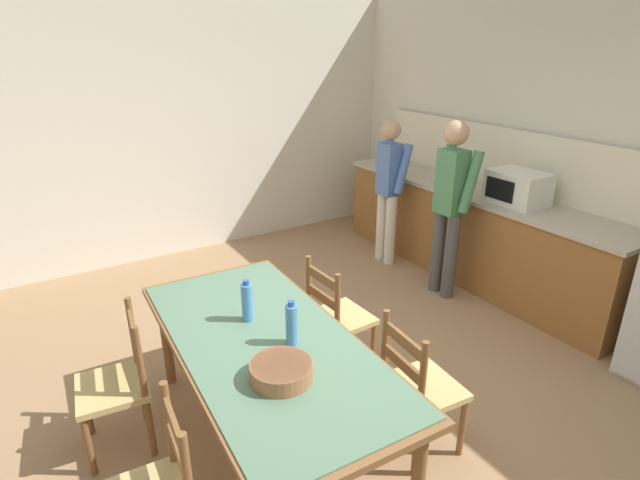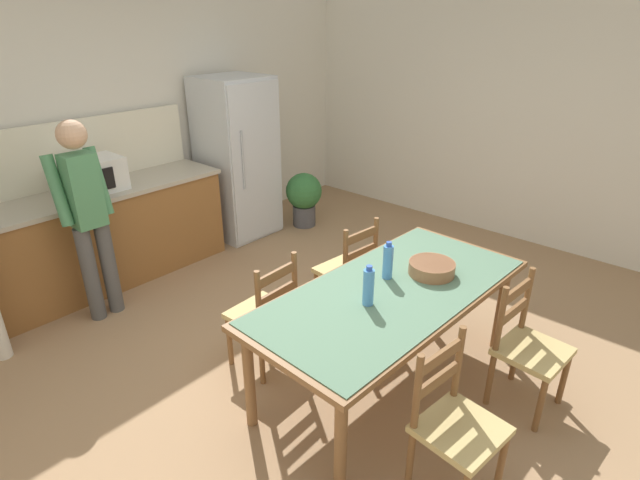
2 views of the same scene
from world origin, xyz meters
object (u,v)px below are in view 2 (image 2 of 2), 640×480
chair_side_far_right (348,270)px  chair_side_far_left (265,314)px  chair_side_near_right (528,347)px  person_at_counter (87,212)px  bottle_near_centre (368,287)px  chair_side_near_left (455,424)px  serving_bowl (432,267)px  refrigerator (237,159)px  microwave (93,175)px  potted_plant (304,196)px  dining_table (391,299)px  bottle_off_centre (388,261)px

chair_side_far_right → chair_side_far_left: (-0.92, 0.04, 0.00)m
chair_side_near_right → person_at_counter: bearing=117.3°
bottle_near_centre → chair_side_far_right: 1.15m
chair_side_near_right → chair_side_near_left: bearing=-177.8°
bottle_near_centre → person_at_counter: (-0.64, 2.36, 0.07)m
serving_bowl → refrigerator: bearing=76.1°
serving_bowl → bottle_near_centre: bearing=171.1°
microwave → chair_side_far_right: size_ratio=0.55×
potted_plant → dining_table: bearing=-125.4°
microwave → bottle_near_centre: (0.31, -2.87, -0.20)m
bottle_near_centre → chair_side_far_left: size_ratio=0.30×
microwave → bottle_off_centre: bearing=-76.3°
bottle_off_centre → person_at_counter: 2.46m
microwave → chair_side_near_left: 3.70m
chair_side_near_left → potted_plant: 3.89m
chair_side_far_left → chair_side_near_right: (0.86, -1.58, 0.00)m
refrigerator → person_at_counter: bearing=-165.9°
microwave → serving_bowl: bearing=-72.7°
chair_side_near_left → potted_plant: chair_side_near_left is taller
bottle_off_centre → serving_bowl: bearing=-38.9°
chair_side_far_right → chair_side_near_right: (-0.06, -1.54, 0.00)m
dining_table → chair_side_far_right: bearing=56.8°
microwave → bottle_off_centre: (0.68, -2.77, -0.20)m
refrigerator → chair_side_near_right: size_ratio=1.99×
chair_side_far_right → chair_side_near_left: bearing=62.0°
microwave → dining_table: size_ratio=0.24×
chair_side_far_left → potted_plant: size_ratio=1.36×
dining_table → bottle_near_centre: bottle_near_centre is taller
bottle_near_centre → bottle_off_centre: (0.37, 0.11, 0.00)m
dining_table → chair_side_near_left: 0.93m
serving_bowl → chair_side_near_left: bearing=-141.8°
microwave → bottle_near_centre: 2.90m
dining_table → chair_side_near_right: chair_side_near_right is taller
refrigerator → serving_bowl: (-0.73, -2.95, -0.09)m
serving_bowl → chair_side_far_left: (-0.79, 0.88, -0.37)m
microwave → serving_bowl: size_ratio=1.56×
bottle_near_centre → chair_side_near_right: 1.15m
dining_table → bottle_near_centre: bearing=177.7°
dining_table → microwave: bearing=101.2°
chair_side_far_right → chair_side_near_right: 1.54m
bottle_off_centre → microwave: bearing=103.7°
refrigerator → potted_plant: refrigerator is taller
refrigerator → chair_side_near_left: (-1.58, -3.62, -0.46)m
chair_side_near_right → person_at_counter: 3.46m
microwave → chair_side_near_right: (1.00, -3.67, -0.65)m
refrigerator → chair_side_near_left: size_ratio=1.99×
chair_side_near_left → bottle_off_centre: bearing=62.2°
refrigerator → dining_table: (-1.09, -2.87, -0.22)m
bottle_near_centre → chair_side_far_right: bottle_near_centre is taller
refrigerator → chair_side_far_left: size_ratio=1.99×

